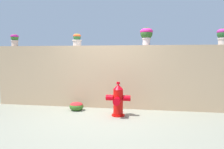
{
  "coord_description": "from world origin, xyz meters",
  "views": [
    {
      "loc": [
        1.03,
        -4.6,
        1.43
      ],
      "look_at": [
        0.11,
        0.97,
        0.92
      ],
      "focal_mm": 34.63,
      "sensor_mm": 36.0,
      "label": 1
    }
  ],
  "objects_px": {
    "potted_plant_1": "(77,39)",
    "flower_bush_left": "(76,106)",
    "fire_hydrant": "(118,100)",
    "potted_plant_0": "(15,39)",
    "potted_plant_2": "(146,34)",
    "potted_plant_3": "(223,35)"
  },
  "relations": [
    {
      "from": "potted_plant_2",
      "to": "flower_bush_left",
      "type": "xyz_separation_m",
      "value": [
        -1.76,
        -0.55,
        -1.86
      ]
    },
    {
      "from": "potted_plant_2",
      "to": "potted_plant_3",
      "type": "relative_size",
      "value": 1.12
    },
    {
      "from": "flower_bush_left",
      "to": "potted_plant_2",
      "type": "bearing_deg",
      "value": 17.36
    },
    {
      "from": "potted_plant_2",
      "to": "potted_plant_0",
      "type": "bearing_deg",
      "value": 179.81
    },
    {
      "from": "potted_plant_1",
      "to": "potted_plant_2",
      "type": "bearing_deg",
      "value": 0.32
    },
    {
      "from": "potted_plant_2",
      "to": "flower_bush_left",
      "type": "height_order",
      "value": "potted_plant_2"
    },
    {
      "from": "potted_plant_3",
      "to": "fire_hydrant",
      "type": "height_order",
      "value": "potted_plant_3"
    },
    {
      "from": "potted_plant_1",
      "to": "potted_plant_3",
      "type": "xyz_separation_m",
      "value": [
        3.76,
        -0.03,
        0.07
      ]
    },
    {
      "from": "potted_plant_2",
      "to": "potted_plant_3",
      "type": "xyz_separation_m",
      "value": [
        1.87,
        -0.04,
        -0.05
      ]
    },
    {
      "from": "fire_hydrant",
      "to": "potted_plant_0",
      "type": "bearing_deg",
      "value": 164.35
    },
    {
      "from": "potted_plant_0",
      "to": "flower_bush_left",
      "type": "height_order",
      "value": "potted_plant_0"
    },
    {
      "from": "potted_plant_1",
      "to": "potted_plant_2",
      "type": "xyz_separation_m",
      "value": [
        1.89,
        0.01,
        0.11
      ]
    },
    {
      "from": "fire_hydrant",
      "to": "flower_bush_left",
      "type": "xyz_separation_m",
      "value": [
        -1.13,
        0.33,
        -0.25
      ]
    },
    {
      "from": "potted_plant_1",
      "to": "potted_plant_3",
      "type": "distance_m",
      "value": 3.76
    },
    {
      "from": "potted_plant_0",
      "to": "potted_plant_3",
      "type": "distance_m",
      "value": 5.67
    },
    {
      "from": "potted_plant_0",
      "to": "flower_bush_left",
      "type": "distance_m",
      "value": 2.77
    },
    {
      "from": "potted_plant_2",
      "to": "fire_hydrant",
      "type": "xyz_separation_m",
      "value": [
        -0.63,
        -0.88,
        -1.61
      ]
    },
    {
      "from": "potted_plant_3",
      "to": "flower_bush_left",
      "type": "height_order",
      "value": "potted_plant_3"
    },
    {
      "from": "potted_plant_2",
      "to": "flower_bush_left",
      "type": "relative_size",
      "value": 1.29
    },
    {
      "from": "potted_plant_1",
      "to": "potted_plant_2",
      "type": "distance_m",
      "value": 1.9
    },
    {
      "from": "potted_plant_1",
      "to": "flower_bush_left",
      "type": "xyz_separation_m",
      "value": [
        0.14,
        -0.54,
        -1.75
      ]
    },
    {
      "from": "potted_plant_0",
      "to": "potted_plant_1",
      "type": "height_order",
      "value": "potted_plant_0"
    }
  ]
}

